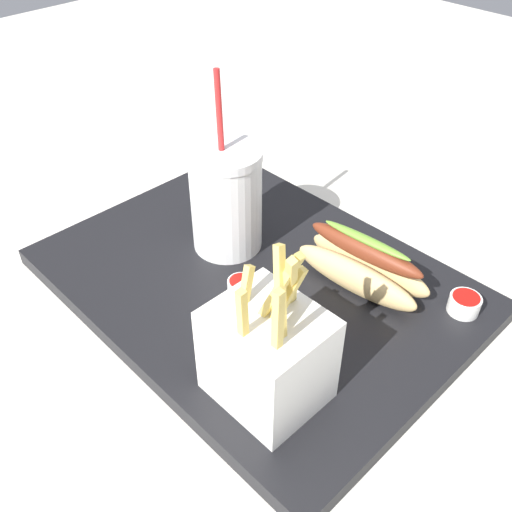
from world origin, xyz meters
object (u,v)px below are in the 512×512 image
Objects in this scene: soda_cup at (226,199)px; ketchup_cup_2 at (241,287)px; fries_basket at (268,355)px; hot_dog_1 at (363,266)px; ketchup_cup_1 at (465,303)px.

soda_cup reaches higher than ketchup_cup_2.
fries_basket is 1.09× the size of hot_dog_1.
ketchup_cup_2 is (0.08, 0.11, -0.02)m from hot_dog_1.
soda_cup reaches higher than ketchup_cup_1.
ketchup_cup_1 is 0.24m from ketchup_cup_2.
soda_cup is 7.21× the size of ketchup_cup_2.
ketchup_cup_2 is (-0.08, 0.05, -0.06)m from soda_cup.
fries_basket is 0.24m from ketchup_cup_1.
fries_basket is at bearing 72.42° from ketchup_cup_1.
hot_dog_1 is at bearing -126.57° from ketchup_cup_2.
fries_basket is 5.67× the size of ketchup_cup_2.
soda_cup reaches higher than fries_basket.
ketchup_cup_1 is (-0.07, -0.23, -0.04)m from fries_basket.
soda_cup is at bearing -32.73° from fries_basket.
soda_cup is 0.29m from ketchup_cup_1.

